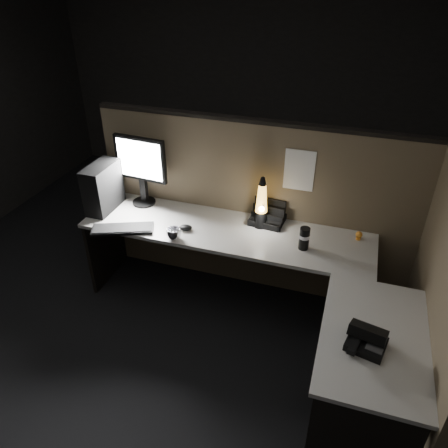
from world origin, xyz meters
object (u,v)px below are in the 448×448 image
(monitor, at_px, (141,164))
(lava_lamp, at_px, (261,206))
(keyboard, at_px, (123,229))
(desk_phone, at_px, (366,339))
(pc_tower, at_px, (103,187))

(monitor, distance_m, lava_lamp, 1.07)
(keyboard, bearing_deg, desk_phone, -40.89)
(lava_lamp, xyz_separation_m, desk_phone, (0.85, -1.03, -0.13))
(keyboard, xyz_separation_m, lava_lamp, (1.01, 0.40, 0.17))
(monitor, bearing_deg, desk_phone, -24.81)
(monitor, height_order, desk_phone, monitor)
(pc_tower, distance_m, keyboard, 0.45)
(pc_tower, relative_size, monitor, 0.66)
(pc_tower, bearing_deg, monitor, 36.12)
(monitor, bearing_deg, lava_lamp, 1.66)
(monitor, relative_size, lava_lamp, 1.40)
(pc_tower, distance_m, desk_phone, 2.35)
(desk_phone, bearing_deg, keyboard, 174.14)
(desk_phone, bearing_deg, monitor, 163.04)
(monitor, height_order, keyboard, monitor)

